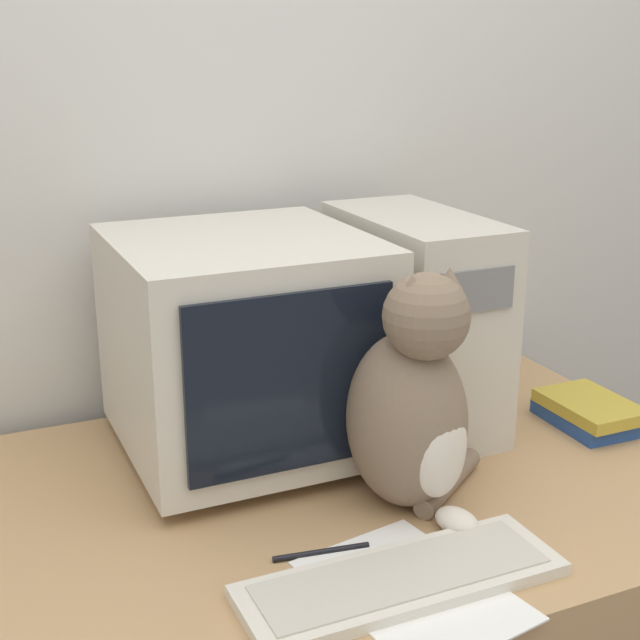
{
  "coord_description": "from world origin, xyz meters",
  "views": [
    {
      "loc": [
        -0.52,
        -0.77,
        1.43
      ],
      "look_at": [
        0.04,
        0.48,
        1.0
      ],
      "focal_mm": 50.0,
      "sensor_mm": 36.0,
      "label": 1
    }
  ],
  "objects_px": {
    "book_stack": "(587,412)",
    "pen": "(321,552)",
    "cat": "(413,407)",
    "computer_tower": "(413,320)",
    "keyboard": "(401,579)",
    "crt_monitor": "(244,344)"
  },
  "relations": [
    {
      "from": "cat",
      "to": "pen",
      "type": "xyz_separation_m",
      "value": [
        -0.19,
        -0.08,
        -0.16
      ]
    },
    {
      "from": "cat",
      "to": "pen",
      "type": "bearing_deg",
      "value": -171.73
    },
    {
      "from": "keyboard",
      "to": "book_stack",
      "type": "xyz_separation_m",
      "value": [
        0.58,
        0.31,
        0.02
      ]
    },
    {
      "from": "computer_tower",
      "to": "keyboard",
      "type": "height_order",
      "value": "computer_tower"
    },
    {
      "from": "computer_tower",
      "to": "keyboard",
      "type": "relative_size",
      "value": 0.9
    },
    {
      "from": "keyboard",
      "to": "book_stack",
      "type": "bearing_deg",
      "value": 28.44
    },
    {
      "from": "cat",
      "to": "pen",
      "type": "relative_size",
      "value": 2.71
    },
    {
      "from": "crt_monitor",
      "to": "pen",
      "type": "height_order",
      "value": "crt_monitor"
    },
    {
      "from": "crt_monitor",
      "to": "keyboard",
      "type": "height_order",
      "value": "crt_monitor"
    },
    {
      "from": "crt_monitor",
      "to": "keyboard",
      "type": "distance_m",
      "value": 0.52
    },
    {
      "from": "cat",
      "to": "book_stack",
      "type": "height_order",
      "value": "cat"
    },
    {
      "from": "computer_tower",
      "to": "keyboard",
      "type": "bearing_deg",
      "value": -120.98
    },
    {
      "from": "computer_tower",
      "to": "pen",
      "type": "relative_size",
      "value": 2.84
    },
    {
      "from": "book_stack",
      "to": "pen",
      "type": "relative_size",
      "value": 1.38
    },
    {
      "from": "keyboard",
      "to": "cat",
      "type": "xyz_separation_m",
      "value": [
        0.12,
        0.19,
        0.16
      ]
    },
    {
      "from": "book_stack",
      "to": "cat",
      "type": "bearing_deg",
      "value": -164.76
    },
    {
      "from": "keyboard",
      "to": "pen",
      "type": "relative_size",
      "value": 3.16
    },
    {
      "from": "cat",
      "to": "pen",
      "type": "distance_m",
      "value": 0.26
    },
    {
      "from": "pen",
      "to": "book_stack",
      "type": "bearing_deg",
      "value": 17.17
    },
    {
      "from": "computer_tower",
      "to": "cat",
      "type": "distance_m",
      "value": 0.34
    },
    {
      "from": "book_stack",
      "to": "crt_monitor",
      "type": "bearing_deg",
      "value": 165.11
    },
    {
      "from": "keyboard",
      "to": "cat",
      "type": "relative_size",
      "value": 1.17
    }
  ]
}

